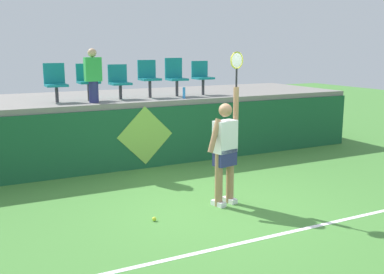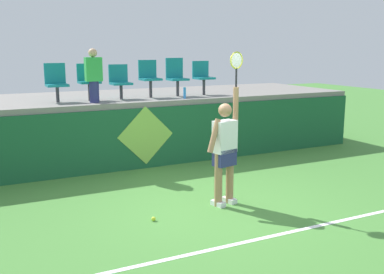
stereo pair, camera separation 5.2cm
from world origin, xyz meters
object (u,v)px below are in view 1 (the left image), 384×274
at_px(stadium_chair_1, 88,80).
at_px(stadium_chair_2, 119,80).
at_px(stadium_chair_4, 175,75).
at_px(stadium_chair_5, 202,76).
at_px(tennis_player, 225,148).
at_px(stadium_chair_3, 149,76).
at_px(stadium_chair_0, 55,81).
at_px(spectator_0, 93,75).
at_px(tennis_ball, 154,219).
at_px(water_bottle, 184,93).

relative_size(stadium_chair_1, stadium_chair_2, 1.04).
xyz_separation_m(stadium_chair_4, stadium_chair_5, (0.71, -0.01, -0.02)).
distance_m(tennis_player, stadium_chair_1, 4.01).
distance_m(stadium_chair_2, stadium_chair_3, 0.72).
xyz_separation_m(stadium_chair_0, spectator_0, (0.69, -0.47, 0.14)).
height_order(stadium_chair_3, stadium_chair_5, stadium_chair_3).
relative_size(tennis_player, stadium_chair_2, 3.27).
xyz_separation_m(tennis_ball, water_bottle, (2.07, 3.23, 1.54)).
relative_size(tennis_ball, stadium_chair_0, 0.08).
xyz_separation_m(stadium_chair_0, stadium_chair_2, (1.40, -0.00, -0.02)).
height_order(stadium_chair_3, stadium_chair_4, stadium_chair_4).
relative_size(stadium_chair_2, stadium_chair_4, 0.85).
xyz_separation_m(tennis_ball, spectator_0, (0.04, 3.39, 1.99)).
bearing_deg(spectator_0, stadium_chair_4, 12.64).
bearing_deg(stadium_chair_5, spectator_0, -170.65).
height_order(tennis_player, spectator_0, spectator_0).
bearing_deg(stadium_chair_1, stadium_chair_0, 179.36).
xyz_separation_m(stadium_chair_1, stadium_chair_4, (2.12, 0.01, 0.04)).
relative_size(tennis_player, water_bottle, 9.76).
relative_size(water_bottle, stadium_chair_1, 0.32).
xyz_separation_m(stadium_chair_5, spectator_0, (-2.82, -0.46, 0.12)).
height_order(tennis_ball, water_bottle, water_bottle).
xyz_separation_m(water_bottle, stadium_chair_0, (-2.73, 0.62, 0.32)).
height_order(stadium_chair_2, stadium_chair_5, stadium_chair_5).
bearing_deg(spectator_0, tennis_ball, -90.61).
relative_size(water_bottle, stadium_chair_3, 0.30).
distance_m(tennis_ball, stadium_chair_3, 4.54).
bearing_deg(stadium_chair_5, tennis_ball, -126.59).
distance_m(tennis_player, stadium_chair_4, 3.90).
bearing_deg(stadium_chair_5, stadium_chair_4, 179.23).
xyz_separation_m(tennis_player, stadium_chair_0, (-1.99, 3.68, 0.92)).
xyz_separation_m(stadium_chair_2, stadium_chair_3, (0.71, 0.00, 0.07)).
xyz_separation_m(tennis_ball, stadium_chair_5, (2.86, 3.85, 1.88)).
height_order(water_bottle, stadium_chair_2, stadium_chair_2).
distance_m(stadium_chair_2, stadium_chair_4, 1.40).
distance_m(tennis_player, spectator_0, 3.63).
height_order(tennis_player, stadium_chair_5, tennis_player).
distance_m(water_bottle, stadium_chair_2, 1.49).
xyz_separation_m(stadium_chair_4, spectator_0, (-2.12, -0.47, 0.09)).
xyz_separation_m(tennis_player, spectator_0, (-1.30, 3.21, 1.06)).
bearing_deg(spectator_0, stadium_chair_2, 33.26).
relative_size(tennis_ball, stadium_chair_4, 0.07).
height_order(water_bottle, stadium_chair_4, stadium_chair_4).
xyz_separation_m(stadium_chair_1, stadium_chair_3, (1.42, 0.00, 0.03)).
height_order(tennis_player, stadium_chair_0, tennis_player).
bearing_deg(water_bottle, stadium_chair_5, 38.19).
xyz_separation_m(stadium_chair_2, spectator_0, (-0.71, -0.47, 0.17)).
bearing_deg(spectator_0, water_bottle, -4.29).
bearing_deg(stadium_chair_3, tennis_ball, -110.75).
height_order(stadium_chair_2, stadium_chair_3, stadium_chair_3).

